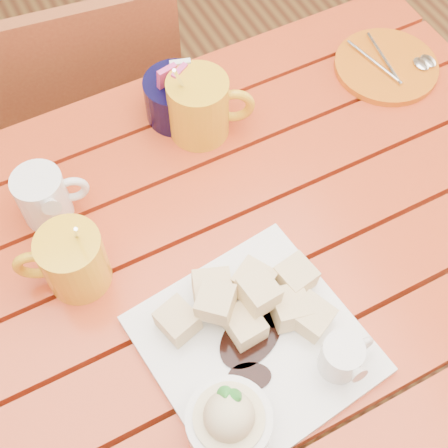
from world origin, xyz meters
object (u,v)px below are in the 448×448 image
coffee_mug_left (72,260)px  table (216,293)px  coffee_mug_right (200,106)px  dessert_plate (252,355)px  orange_saucer (387,66)px  chair_far (88,115)px

coffee_mug_left → table: bearing=-0.7°
table → coffee_mug_right: size_ratio=7.15×
dessert_plate → orange_saucer: 0.61m
table → orange_saucer: bearing=24.7°
orange_saucer → chair_far: (-0.48, 0.40, -0.28)m
table → dessert_plate: bearing=-99.6°
coffee_mug_right → orange_saucer: (0.36, -0.03, -0.05)m
coffee_mug_right → dessert_plate: bearing=-82.9°
orange_saucer → coffee_mug_right: bearing=175.7°
coffee_mug_left → chair_far: coffee_mug_left is taller
dessert_plate → coffee_mug_right: size_ratio=1.81×
coffee_mug_left → orange_saucer: coffee_mug_left is taller
coffee_mug_left → dessert_plate: bearing=-35.1°
coffee_mug_right → chair_far: size_ratio=0.20×
chair_far → table: bearing=99.9°
coffee_mug_left → chair_far: (0.17, 0.54, -0.33)m
table → dessert_plate: size_ratio=3.96×
table → coffee_mug_right: (0.10, 0.24, 0.17)m
dessert_plate → coffee_mug_left: coffee_mug_left is taller
coffee_mug_right → chair_far: coffee_mug_right is taller
dessert_plate → orange_saucer: bearing=37.4°
chair_far → coffee_mug_left: bearing=80.5°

